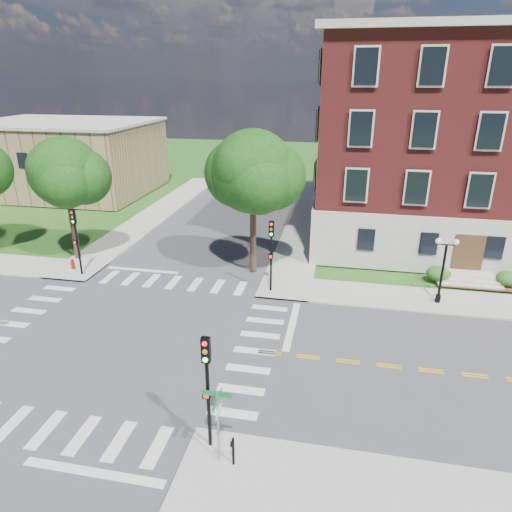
% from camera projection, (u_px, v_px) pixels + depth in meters
% --- Properties ---
extents(ground, '(160.00, 160.00, 0.00)m').
position_uv_depth(ground, '(126.00, 337.00, 25.10)').
color(ground, '#2B5016').
rests_on(ground, ground).
extents(road_ew, '(90.00, 12.00, 0.01)m').
position_uv_depth(road_ew, '(126.00, 337.00, 25.10)').
color(road_ew, '#3D3D3F').
rests_on(road_ew, ground).
extents(road_ns, '(12.00, 90.00, 0.01)m').
position_uv_depth(road_ns, '(126.00, 337.00, 25.10)').
color(road_ns, '#3D3D3F').
rests_on(road_ns, ground).
extents(sidewalk_ne, '(34.00, 34.00, 0.12)m').
position_uv_depth(sidewalk_ne, '(393.00, 255.00, 36.33)').
color(sidewalk_ne, '#9E9B93').
rests_on(sidewalk_ne, ground).
extents(sidewalk_nw, '(34.00, 34.00, 0.12)m').
position_uv_depth(sidewalk_nw, '(47.00, 231.00, 41.85)').
color(sidewalk_nw, '#9E9B93').
rests_on(sidewalk_nw, ground).
extents(crosswalk_east, '(2.20, 10.20, 0.02)m').
position_uv_depth(crosswalk_east, '(254.00, 351.00, 23.81)').
color(crosswalk_east, silver).
rests_on(crosswalk_east, ground).
extents(stop_bar_east, '(0.40, 5.50, 0.00)m').
position_uv_depth(stop_bar_east, '(292.00, 325.00, 26.25)').
color(stop_bar_east, silver).
rests_on(stop_bar_east, ground).
extents(main_building, '(30.60, 22.40, 16.50)m').
position_uv_depth(main_building, '(505.00, 141.00, 37.75)').
color(main_building, '#A7A194').
rests_on(main_building, ground).
extents(secondary_building, '(20.40, 15.40, 8.30)m').
position_uv_depth(secondary_building, '(66.00, 157.00, 54.81)').
color(secondary_building, olive).
rests_on(secondary_building, ground).
extents(tree_c, '(5.15, 5.15, 9.30)m').
position_uv_depth(tree_c, '(65.00, 172.00, 33.22)').
color(tree_c, black).
rests_on(tree_c, ground).
extents(tree_d, '(5.68, 5.68, 10.10)m').
position_uv_depth(tree_d, '(253.00, 172.00, 30.64)').
color(tree_d, black).
rests_on(tree_d, ground).
extents(traffic_signal_se, '(0.32, 0.35, 4.80)m').
position_uv_depth(traffic_signal_se, '(207.00, 379.00, 16.50)').
color(traffic_signal_se, black).
rests_on(traffic_signal_se, ground).
extents(traffic_signal_ne, '(0.34, 0.38, 4.80)m').
position_uv_depth(traffic_signal_ne, '(271.00, 247.00, 29.13)').
color(traffic_signal_ne, black).
rests_on(traffic_signal_ne, ground).
extents(traffic_signal_nw, '(0.38, 0.46, 4.80)m').
position_uv_depth(traffic_signal_nw, '(76.00, 234.00, 31.58)').
color(traffic_signal_nw, black).
rests_on(traffic_signal_nw, ground).
extents(twin_lamp_west, '(1.36, 0.36, 4.23)m').
position_uv_depth(twin_lamp_west, '(443.00, 267.00, 27.82)').
color(twin_lamp_west, black).
rests_on(twin_lamp_west, ground).
extents(street_sign_pole, '(1.10, 1.10, 3.10)m').
position_uv_depth(street_sign_pole, '(218.00, 413.00, 16.13)').
color(street_sign_pole, gray).
rests_on(street_sign_pole, ground).
extents(push_button_post, '(0.14, 0.21, 1.20)m').
position_uv_depth(push_button_post, '(233.00, 450.00, 16.50)').
color(push_button_post, black).
rests_on(push_button_post, ground).
extents(fire_hydrant, '(0.35, 0.35, 0.75)m').
position_uv_depth(fire_hydrant, '(73.00, 264.00, 33.55)').
color(fire_hydrant, maroon).
rests_on(fire_hydrant, ground).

